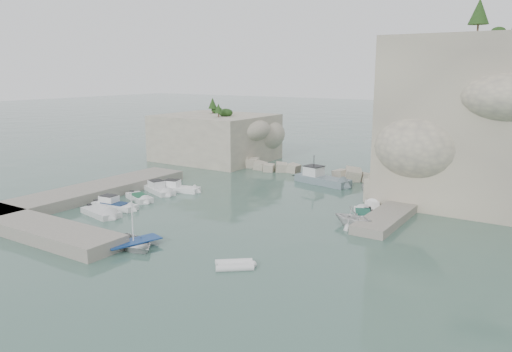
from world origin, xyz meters
The scene contains 21 objects.
ground centered at (0.00, 0.00, 0.00)m, with size 400.00×400.00×0.00m, color #44675A.
cliff_terrace centered at (13.00, 18.00, 1.25)m, with size 8.00×10.00×2.50m, color beige.
outcrop_west centered at (-20.00, 25.00, 3.50)m, with size 16.00×14.00×7.00m, color beige.
quay_west centered at (-17.00, -1.00, 0.55)m, with size 5.00×24.00×1.10m, color #9E9689.
quay_south centered at (-10.00, -12.50, 0.55)m, with size 18.00×4.00×1.10m, color #9E9689.
ledge_east centered at (13.50, 10.00, 0.40)m, with size 3.00×16.00×0.80m, color #9E9689.
breakwater centered at (-1.00, 22.00, 0.70)m, with size 28.00×3.00×1.40m, color beige.
motorboat_a centered at (-10.69, 5.85, 0.00)m, with size 5.57×1.66×1.40m, color white, non-canonical shape.
motorboat_b centered at (-12.04, 4.18, 0.00)m, with size 5.45×1.78×1.40m, color silver, non-canonical shape.
motorboat_c centered at (-11.38, 0.48, 0.00)m, with size 4.33×1.57×0.70m, color silver, non-canonical shape.
motorboat_d centered at (-10.96, -3.27, 0.00)m, with size 5.32×1.58×1.40m, color white, non-canonical shape.
motorboat_e centered at (-10.25, -5.59, 0.00)m, with size 4.91×2.01×0.70m, color silver, non-canonical shape.
rowboat centered at (-0.88, -10.22, 0.00)m, with size 3.38×4.74×0.98m, color silver.
inflatable_dinghy centered at (8.12, -9.20, 0.00)m, with size 2.93×1.42×0.44m, color silver, non-canonical shape.
tender_east_a centered at (11.39, 4.35, 0.00)m, with size 3.20×3.71×1.95m, color white.
tender_east_b centered at (11.19, 7.38, 0.00)m, with size 4.78×1.63×0.70m, color silver, non-canonical shape.
tender_east_c centered at (10.99, 10.28, 0.00)m, with size 4.58×1.48×0.70m, color white, non-canonical shape.
tender_east_d centered at (10.45, 15.41, 0.00)m, with size 1.87×4.96×1.92m, color silver.
work_boat centered at (1.59, 18.56, 0.00)m, with size 7.88×2.33×2.20m, color slate, non-canonical shape.
rowboat_mast centered at (-0.88, -10.22, 2.59)m, with size 0.10×0.10×4.20m, color white.
vegetation centered at (17.83, 24.40, 17.93)m, with size 53.48×13.88×13.40m.
Camera 1 is at (27.55, -36.08, 13.57)m, focal length 35.00 mm.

